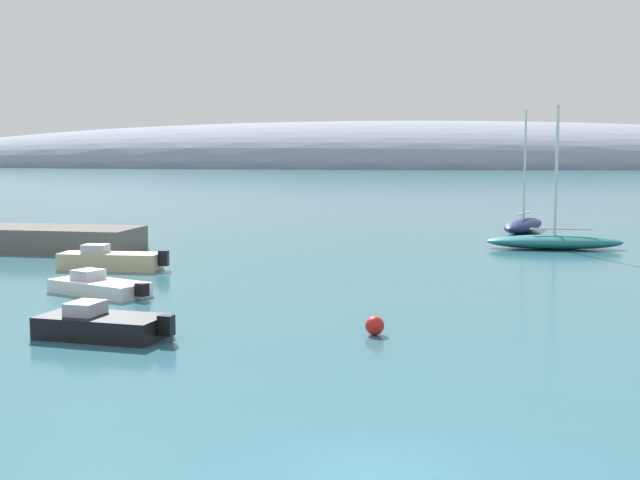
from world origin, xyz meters
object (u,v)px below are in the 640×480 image
at_px(sailboat_teal_end_of_line, 554,241).
at_px(motorboat_white_outer, 99,286).
at_px(mooring_buoy_red, 375,326).
at_px(motorboat_black_foreground, 102,325).
at_px(motorboat_sand_alongside_breakwater, 110,260).
at_px(sailboat_navy_outer_mooring, 523,225).

xyz_separation_m(sailboat_teal_end_of_line, motorboat_white_outer, (-20.80, -17.07, -0.15)).
bearing_deg(motorboat_white_outer, mooring_buoy_red, 177.87).
distance_m(motorboat_black_foreground, motorboat_sand_alongside_breakwater, 15.02).
relative_size(motorboat_sand_alongside_breakwater, mooring_buoy_red, 8.84).
relative_size(sailboat_teal_end_of_line, motorboat_white_outer, 1.78).
bearing_deg(sailboat_navy_outer_mooring, mooring_buoy_red, 6.84).
xyz_separation_m(sailboat_navy_outer_mooring, motorboat_white_outer, (-20.45, -26.63, -0.20)).
bearing_deg(sailboat_navy_outer_mooring, motorboat_white_outer, -14.87).
xyz_separation_m(sailboat_teal_end_of_line, mooring_buoy_red, (-9.74, -23.57, -0.17)).
distance_m(motorboat_black_foreground, motorboat_white_outer, 8.03).
bearing_deg(motorboat_sand_alongside_breakwater, sailboat_teal_end_of_line, -152.84).
bearing_deg(sailboat_teal_end_of_line, mooring_buoy_red, 68.99).
xyz_separation_m(motorboat_black_foreground, motorboat_sand_alongside_breakwater, (-4.52, 14.32, 0.06)).
height_order(motorboat_black_foreground, motorboat_sand_alongside_breakwater, motorboat_sand_alongside_breakwater).
bearing_deg(mooring_buoy_red, motorboat_black_foreground, -172.77).
distance_m(motorboat_white_outer, mooring_buoy_red, 12.83).
relative_size(sailboat_navy_outer_mooring, motorboat_black_foreground, 1.86).
xyz_separation_m(motorboat_white_outer, mooring_buoy_red, (11.06, -6.50, -0.02)).
relative_size(motorboat_black_foreground, mooring_buoy_red, 7.46).
relative_size(sailboat_teal_end_of_line, motorboat_black_foreground, 1.83).
distance_m(sailboat_navy_outer_mooring, motorboat_white_outer, 33.57).
xyz_separation_m(motorboat_sand_alongside_breakwater, mooring_buoy_red, (12.86, -13.27, -0.15)).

